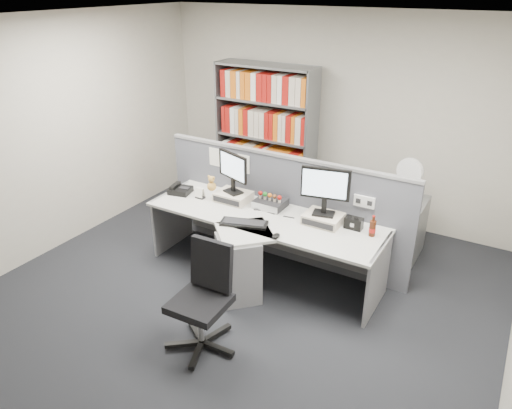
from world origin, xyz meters
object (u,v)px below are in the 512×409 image
Objects in this scene: desk_phone at (180,190)px; filing_cabinet at (402,228)px; desktop_pc at (270,203)px; office_chair at (204,294)px; desk_fan at (410,175)px; speaker at (354,223)px; keyboard at (244,223)px; desk_calendar at (200,194)px; mouse at (276,236)px; cola_bottle at (372,228)px; monitor_left at (233,169)px; monitor_right at (325,187)px; shelving_unit at (265,139)px; desk at (253,246)px.

desk_phone reaches higher than filing_cabinet.
desktop_pc is 1.50m from office_chair.
desk_phone is 2.63m from desk_fan.
speaker is 0.34× the size of desk_fan.
keyboard is 0.53× the size of office_chair.
desk_fan is (0.28, 0.97, 0.25)m from speaker.
office_chair is at bearing -79.11° from keyboard.
desk_fan is at bearing 29.30° from desk_calendar.
cola_bottle is at bearing 32.99° from mouse.
filing_cabinet is at bearing 65.70° from office_chair.
desk_fan is (2.06, 1.15, 0.25)m from desk_calendar.
desk_calendar is 0.13× the size of office_chair.
desktop_pc is at bearing -142.72° from filing_cabinet.
desk_phone is at bearing -174.85° from speaker.
speaker is (2.07, 0.19, 0.02)m from desk_phone.
mouse is 0.94m from office_chair.
cola_bottle is at bearing -0.21° from monitor_left.
keyboard is at bearing -154.01° from speaker.
filing_cabinet is (0.86, 1.54, -0.39)m from mouse.
office_chair reaches higher than speaker.
keyboard is 4.09× the size of desk_calendar.
shelving_unit is (-1.51, 1.46, -0.14)m from monitor_right.
desk is 1.21m from desk_phone.
desktop_pc is at bearing 8.53° from monitor_left.
filing_cabinet is 2.66m from office_chair.
keyboard is 1.28m from cola_bottle.
desk is at bearing -154.92° from speaker.
monitor_left is 2.61× the size of speaker.
monitor_left is at bearing -178.08° from speaker.
desk_fan reaches higher than office_chair.
desk_phone is at bearing -168.06° from monitor_left.
monitor_left is 3.72× the size of desk_calendar.
mouse reaches higher than keyboard.
monitor_right is 0.25× the size of shelving_unit.
desk_phone is (-0.66, -0.14, -0.34)m from monitor_left.
cola_bottle is (0.52, -0.01, -0.32)m from monitor_right.
office_chair is (0.96, -1.26, -0.26)m from desk_calendar.
desk_fan is at bearing 59.79° from monitor_right.
desk_calendar is at bearing -176.19° from cola_bottle.
monitor_left is 1.53m from shelving_unit.
mouse is 0.11× the size of office_chair.
desk is at bearing 96.02° from office_chair.
desktop_pc reaches higher than desk.
filing_cabinet is at bearing 59.80° from monitor_right.
desk_calendar is 1.62m from shelving_unit.
monitor_left is at bearing 141.98° from desk.
cola_bottle reaches higher than mouse.
mouse is 1.78m from desk_fan.
speaker is 0.09× the size of shelving_unit.
desk_calendar is at bearing 0.17° from desk_phone.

